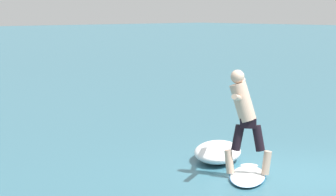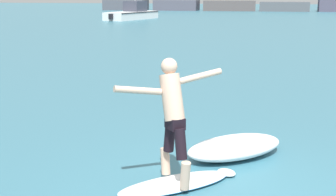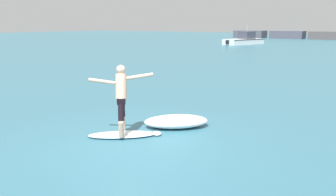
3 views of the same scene
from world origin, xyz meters
The scene contains 5 objects.
ground_plane centered at (0.00, 0.00, 0.00)m, with size 200.00×200.00×0.00m, color #356D80.
surfboard centered at (-0.64, 0.37, 0.04)m, with size 1.74×1.57×0.21m.
surfer centered at (-0.71, 0.41, 1.09)m, with size 1.35×1.05×1.73m.
fishing_boat_near_jetty centered at (-11.91, 39.38, 0.58)m, with size 4.25×7.43×2.67m.
wave_foam_at_tail centered at (0.10, 1.73, 0.17)m, with size 1.91×1.80×0.33m.
Camera 3 is at (4.67, -5.66, 2.80)m, focal length 35.00 mm.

